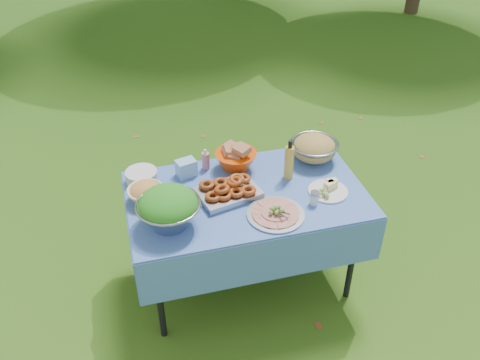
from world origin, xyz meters
name	(u,v)px	position (x,y,z in m)	size (l,w,h in m)	color
ground	(246,279)	(0.00, 0.00, 0.00)	(80.00, 80.00, 0.00)	#183E0B
picnic_table	(246,239)	(0.00, 0.00, 0.38)	(1.46, 0.86, 0.76)	#7BADEC
salad_bowl	(168,208)	(-0.50, -0.17, 0.88)	(0.37, 0.37, 0.24)	#9899A0
pasta_bowl_white	(146,192)	(-0.60, 0.09, 0.82)	(0.22, 0.22, 0.12)	silver
plate_stack	(142,176)	(-0.61, 0.30, 0.80)	(0.20, 0.20, 0.07)	silver
wipes_box	(186,168)	(-0.32, 0.29, 0.82)	(0.12, 0.09, 0.11)	#8BBDDF
sanitizer_bottle	(206,159)	(-0.19, 0.33, 0.83)	(0.05, 0.05, 0.14)	#D07A82
bread_bowl	(236,156)	(0.01, 0.28, 0.85)	(0.27, 0.27, 0.18)	#E14507
pasta_bowl_steel	(314,148)	(0.54, 0.26, 0.85)	(0.32, 0.32, 0.17)	#9899A0
fried_tray	(228,190)	(-0.11, 0.00, 0.80)	(0.36, 0.26, 0.09)	#A4A3A8
charcuterie_platter	(276,210)	(0.11, -0.25, 0.80)	(0.34, 0.34, 0.08)	#A8AAAF
oil_bottle	(289,159)	(0.31, 0.10, 0.90)	(0.06, 0.06, 0.27)	gold
cheese_plate	(328,188)	(0.49, -0.12, 0.79)	(0.25, 0.25, 0.07)	silver
shaker	(314,198)	(0.36, -0.20, 0.80)	(0.05, 0.05, 0.09)	silver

